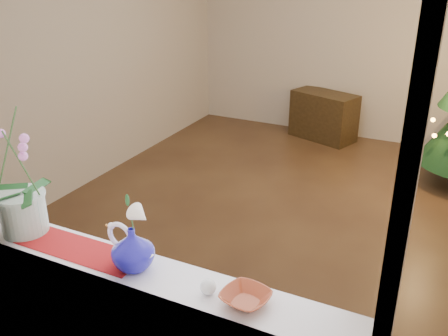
# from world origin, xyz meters

# --- Properties ---
(ground) EXTENTS (5.00, 5.00, 0.00)m
(ground) POSITION_xyz_m (0.00, 0.00, 0.00)
(ground) COLOR #342015
(ground) RESTS_ON ground
(wall_back) EXTENTS (4.50, 0.10, 2.70)m
(wall_back) POSITION_xyz_m (0.00, 2.50, 1.35)
(wall_back) COLOR beige
(wall_back) RESTS_ON ground
(wall_front) EXTENTS (4.50, 0.10, 2.70)m
(wall_front) POSITION_xyz_m (0.00, -2.50, 1.35)
(wall_front) COLOR beige
(wall_front) RESTS_ON ground
(wall_left) EXTENTS (0.10, 5.00, 2.70)m
(wall_left) POSITION_xyz_m (-2.25, 0.00, 1.35)
(wall_left) COLOR beige
(wall_left) RESTS_ON ground
(windowsill) EXTENTS (2.20, 0.26, 0.04)m
(windowsill) POSITION_xyz_m (0.00, -2.37, 0.90)
(windowsill) COLOR white
(windowsill) RESTS_ON window_apron
(window_frame) EXTENTS (2.22, 0.06, 1.60)m
(window_frame) POSITION_xyz_m (0.00, -2.47, 1.70)
(window_frame) COLOR white
(window_frame) RESTS_ON windowsill
(runner) EXTENTS (0.70, 0.20, 0.01)m
(runner) POSITION_xyz_m (-0.38, -2.37, 0.92)
(runner) COLOR maroon
(runner) RESTS_ON windowsill
(orchid_pot) EXTENTS (0.25, 0.25, 0.73)m
(orchid_pot) POSITION_xyz_m (-0.72, -2.36, 1.28)
(orchid_pot) COLOR white
(orchid_pot) RESTS_ON windowsill
(swan) EXTENTS (0.26, 0.20, 0.20)m
(swan) POSITION_xyz_m (-0.05, -2.37, 1.02)
(swan) COLOR white
(swan) RESTS_ON windowsill
(blue_vase) EXTENTS (0.28, 0.28, 0.24)m
(blue_vase) POSITION_xyz_m (-0.03, -2.38, 1.04)
(blue_vase) COLOR navy
(blue_vase) RESTS_ON windowsill
(lily) EXTENTS (0.13, 0.07, 0.18)m
(lily) POSITION_xyz_m (-0.03, -2.38, 1.25)
(lily) COLOR white
(lily) RESTS_ON blue_vase
(paperweight) EXTENTS (0.09, 0.09, 0.07)m
(paperweight) POSITION_xyz_m (0.36, -2.39, 0.95)
(paperweight) COLOR silver
(paperweight) RESTS_ON windowsill
(amber_dish) EXTENTS (0.20, 0.20, 0.04)m
(amber_dish) POSITION_xyz_m (0.53, -2.38, 0.94)
(amber_dish) COLOR #963B1F
(amber_dish) RESTS_ON windowsill
(side_table) EXTENTS (0.90, 0.65, 0.61)m
(side_table) POSITION_xyz_m (-0.41, 2.23, 0.31)
(side_table) COLOR black
(side_table) RESTS_ON ground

